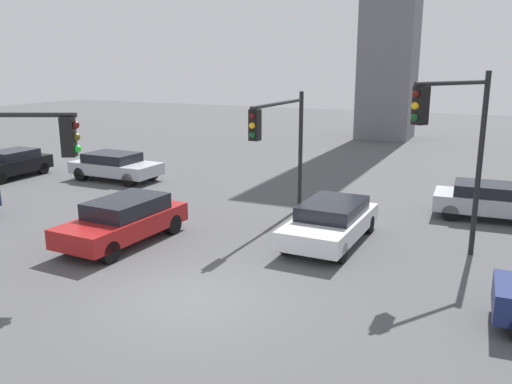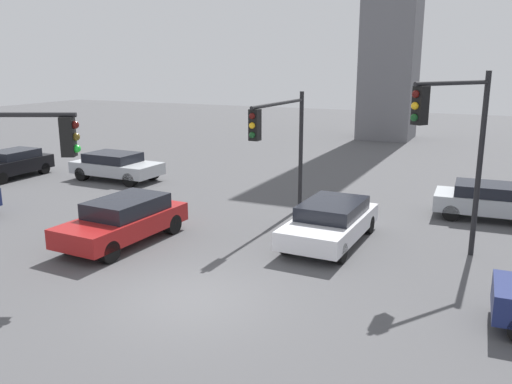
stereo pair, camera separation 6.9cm
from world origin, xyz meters
name	(u,v)px [view 1 (the left image)]	position (x,y,z in m)	size (l,w,h in m)	color
ground_plane	(192,299)	(0.00, 0.00, 0.00)	(107.50, 107.50, 0.00)	#4C4C4F
traffic_light_0	(453,132)	(5.35, 5.22, 3.85)	(1.79, 2.56, 5.49)	black
traffic_light_1	(279,132)	(-0.53, 6.89, 3.32)	(0.36, 4.35, 4.64)	black
traffic_light_2	(3,157)	(-4.85, -1.03, 3.38)	(3.62, 1.79, 4.67)	black
car_0	(124,220)	(-4.21, 2.75, 0.77)	(2.14, 4.63, 1.45)	maroon
car_1	(491,200)	(6.47, 10.68, 0.71)	(4.19, 2.06, 1.33)	#ADB2B7
car_2	(331,221)	(1.84, 5.60, 0.71)	(2.11, 4.65, 1.34)	silver
car_5	(11,163)	(-15.80, 8.46, 0.73)	(1.87, 3.99, 1.38)	black
car_6	(115,166)	(-10.63, 10.19, 0.73)	(4.47, 2.14, 1.35)	#ADB2B7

